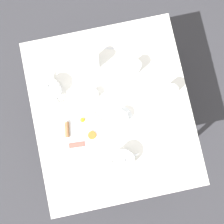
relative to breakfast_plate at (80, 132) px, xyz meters
The scene contains 14 objects.
ground_plane 0.82m from the breakfast_plate, 160.33° to the right, with size 8.00×8.00×0.00m, color #333338.
table 0.25m from the breakfast_plate, 160.33° to the right, with size 0.99×1.12×0.78m.
breakfast_plate is the anchor object (origin of this frame).
teapot_near 0.32m from the breakfast_plate, 68.06° to the right, with size 0.12×0.21×0.12m.
teapot_far 0.32m from the breakfast_plate, 136.66° to the left, with size 0.21×0.12×0.12m.
teacup_with_saucer_left 0.27m from the breakfast_plate, behind, with size 0.16×0.16×0.07m.
water_glass_tall 0.44m from the breakfast_plate, 113.21° to the right, with size 0.08×0.08×0.15m.
water_glass_short 0.52m from the breakfast_plate, 142.29° to the right, with size 0.08×0.08×0.11m.
wine_glass_spare 0.60m from the breakfast_plate, 167.99° to the right, with size 0.08×0.08×0.12m.
creamer_jug 0.25m from the breakfast_plate, 122.11° to the right, with size 0.08×0.06×0.06m.
napkin_folded 0.53m from the breakfast_plate, 158.83° to the left, with size 0.14×0.11×0.01m.
fork_by_plate 0.59m from the breakfast_plate, 126.07° to the right, with size 0.17×0.06×0.00m.
knife_by_plate 0.35m from the breakfast_plate, 69.57° to the left, with size 0.03×0.23×0.00m.
spoon_for_tea 0.54m from the breakfast_plate, 98.15° to the right, with size 0.14×0.06×0.00m.
Camera 1 is at (0.02, 0.11, 2.15)m, focal length 35.00 mm.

